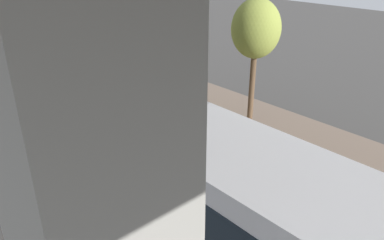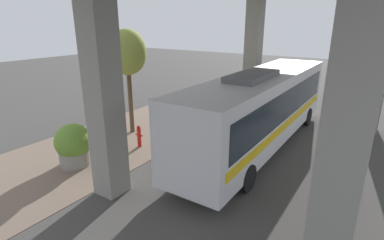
# 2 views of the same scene
# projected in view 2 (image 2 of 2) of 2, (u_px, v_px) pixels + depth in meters

# --- Properties ---
(ground_plane) EXTENTS (80.00, 80.00, 0.00)m
(ground_plane) POSITION_uv_depth(u_px,v_px,m) (194.00, 136.00, 15.68)
(ground_plane) COLOR #474442
(ground_plane) RESTS_ON ground
(sidewalk_strip) EXTENTS (6.00, 40.00, 0.02)m
(sidewalk_strip) POSITION_uv_depth(u_px,v_px,m) (151.00, 125.00, 17.26)
(sidewalk_strip) COLOR #7A6656
(sidewalk_strip) RESTS_ON ground
(bus) EXTENTS (2.67, 12.60, 3.69)m
(bus) POSITION_uv_depth(u_px,v_px,m) (261.00, 106.00, 13.89)
(bus) COLOR silver
(bus) RESTS_ON ground
(fire_hydrant) EXTENTS (0.39, 0.19, 1.08)m
(fire_hydrant) POSITION_uv_depth(u_px,v_px,m) (139.00, 136.00, 14.16)
(fire_hydrant) COLOR red
(fire_hydrant) RESTS_ON ground
(planter_front) EXTENTS (1.48, 1.48, 1.79)m
(planter_front) POSITION_uv_depth(u_px,v_px,m) (74.00, 145.00, 12.29)
(planter_front) COLOR gray
(planter_front) RESTS_ON ground
(planter_middle) EXTENTS (1.36, 1.36, 1.78)m
(planter_middle) POSITION_uv_depth(u_px,v_px,m) (206.00, 109.00, 17.31)
(planter_middle) COLOR gray
(planter_middle) RESTS_ON ground
(street_tree_near) EXTENTS (1.91, 1.91, 5.40)m
(street_tree_near) POSITION_uv_depth(u_px,v_px,m) (127.00, 53.00, 14.98)
(street_tree_near) COLOR brown
(street_tree_near) RESTS_ON ground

